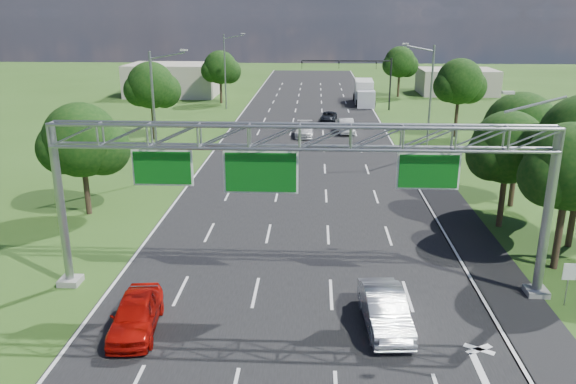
# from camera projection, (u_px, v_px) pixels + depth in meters

# --- Properties ---
(ground) EXTENTS (220.00, 220.00, 0.00)m
(ground) POSITION_uv_depth(u_px,v_px,m) (303.00, 182.00, 44.25)
(ground) COLOR #2B4C16
(ground) RESTS_ON ground
(road) EXTENTS (18.00, 180.00, 0.02)m
(road) POSITION_uv_depth(u_px,v_px,m) (303.00, 182.00, 44.25)
(road) COLOR black
(road) RESTS_ON ground
(road_flare) EXTENTS (3.00, 30.00, 0.02)m
(road_flare) POSITION_uv_depth(u_px,v_px,m) (495.00, 275.00, 28.55)
(road_flare) COLOR black
(road_flare) RESTS_ON ground
(sign_gantry) EXTENTS (23.50, 1.00, 9.56)m
(sign_gantry) POSITION_uv_depth(u_px,v_px,m) (301.00, 150.00, 25.01)
(sign_gantry) COLOR gray
(sign_gantry) RESTS_ON ground
(regulatory_sign) EXTENTS (0.60, 0.08, 2.10)m
(regulatory_sign) POSITION_uv_depth(u_px,v_px,m) (569.00, 276.00, 25.11)
(regulatory_sign) COLOR gray
(regulatory_sign) RESTS_ON ground
(traffic_signal) EXTENTS (12.21, 0.24, 7.00)m
(traffic_signal) POSITION_uv_depth(u_px,v_px,m) (365.00, 72.00, 75.62)
(traffic_signal) COLOR black
(traffic_signal) RESTS_ON ground
(streetlight_l_near) EXTENTS (2.97, 0.22, 10.16)m
(streetlight_l_near) POSITION_uv_depth(u_px,v_px,m) (156.00, 110.00, 43.08)
(streetlight_l_near) COLOR gray
(streetlight_l_near) RESTS_ON ground
(streetlight_l_far) EXTENTS (2.97, 0.22, 10.16)m
(streetlight_l_far) POSITION_uv_depth(u_px,v_px,m) (226.00, 68.00, 76.38)
(streetlight_l_far) COLOR gray
(streetlight_l_far) RESTS_ON ground
(streetlight_r_mid) EXTENTS (2.97, 0.22, 10.16)m
(streetlight_r_mid) POSITION_uv_depth(u_px,v_px,m) (429.00, 94.00, 51.53)
(streetlight_r_mid) COLOR gray
(streetlight_r_mid) RESTS_ON ground
(tree_cluster_right) EXTENTS (9.91, 14.60, 8.68)m
(tree_cluster_right) POSITION_uv_depth(u_px,v_px,m) (561.00, 151.00, 31.65)
(tree_cluster_right) COLOR #2D2116
(tree_cluster_right) RESTS_ON ground
(tree_verge_la) EXTENTS (5.76, 4.80, 7.40)m
(tree_verge_la) POSITION_uv_depth(u_px,v_px,m) (83.00, 144.00, 35.88)
(tree_verge_la) COLOR #2D2116
(tree_verge_la) RESTS_ON ground
(tree_verge_lb) EXTENTS (5.76, 4.80, 8.06)m
(tree_verge_lb) POSITION_uv_depth(u_px,v_px,m) (152.00, 88.00, 57.65)
(tree_verge_lb) COLOR #2D2116
(tree_verge_lb) RESTS_ON ground
(tree_verge_lc) EXTENTS (5.76, 4.80, 7.62)m
(tree_verge_lc) POSITION_uv_depth(u_px,v_px,m) (221.00, 69.00, 81.43)
(tree_verge_lc) COLOR #2D2116
(tree_verge_lc) RESTS_ON ground
(tree_verge_rd) EXTENTS (5.76, 4.80, 8.28)m
(tree_verge_rd) POSITION_uv_depth(u_px,v_px,m) (460.00, 84.00, 58.94)
(tree_verge_rd) COLOR #2D2116
(tree_verge_rd) RESTS_ON ground
(tree_verge_re) EXTENTS (5.76, 4.80, 7.84)m
(tree_verge_re) POSITION_uv_depth(u_px,v_px,m) (400.00, 63.00, 87.71)
(tree_verge_re) COLOR #2D2116
(tree_verge_re) RESTS_ON ground
(building_left) EXTENTS (14.00, 10.00, 5.00)m
(building_left) POSITION_uv_depth(u_px,v_px,m) (173.00, 80.00, 90.18)
(building_left) COLOR #AEA692
(building_left) RESTS_ON ground
(building_right) EXTENTS (12.00, 9.00, 4.00)m
(building_right) POSITION_uv_depth(u_px,v_px,m) (457.00, 82.00, 91.98)
(building_right) COLOR #AEA692
(building_right) RESTS_ON ground
(red_coupe) EXTENTS (2.29, 4.69, 1.54)m
(red_coupe) POSITION_uv_depth(u_px,v_px,m) (136.00, 314.00, 23.34)
(red_coupe) COLOR #BA0F08
(red_coupe) RESTS_ON ground
(silver_sedan) EXTENTS (2.04, 4.90, 1.58)m
(silver_sedan) POSITION_uv_depth(u_px,v_px,m) (385.00, 310.00, 23.65)
(silver_sedan) COLOR silver
(silver_sedan) RESTS_ON ground
(car_queue_a) EXTENTS (1.97, 4.83, 1.40)m
(car_queue_a) POSITION_uv_depth(u_px,v_px,m) (304.00, 130.00, 60.53)
(car_queue_a) COLOR silver
(car_queue_a) RESTS_ON ground
(car_queue_b) EXTENTS (2.24, 4.09, 1.09)m
(car_queue_b) POSITION_uv_depth(u_px,v_px,m) (329.00, 116.00, 69.21)
(car_queue_b) COLOR black
(car_queue_b) RESTS_ON ground
(car_queue_d) EXTENTS (1.85, 4.65, 1.51)m
(car_queue_d) POSITION_uv_depth(u_px,v_px,m) (346.00, 126.00, 62.22)
(car_queue_d) COLOR #BBBBBB
(car_queue_d) RESTS_ON ground
(box_truck) EXTENTS (2.81, 8.91, 3.34)m
(box_truck) POSITION_uv_depth(u_px,v_px,m) (364.00, 93.00, 81.94)
(box_truck) COLOR silver
(box_truck) RESTS_ON ground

